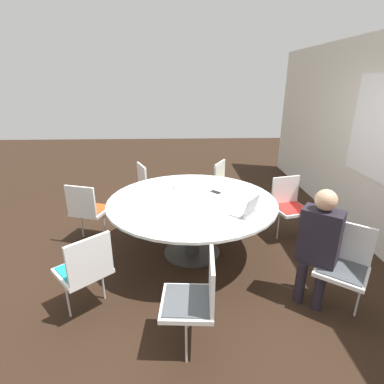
# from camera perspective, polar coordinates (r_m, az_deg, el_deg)

# --- Properties ---
(ground_plane) EXTENTS (16.00, 16.00, 0.00)m
(ground_plane) POSITION_cam_1_polar(r_m,az_deg,el_deg) (4.00, 0.00, -11.41)
(ground_plane) COLOR black
(conference_table) EXTENTS (2.05, 2.05, 0.75)m
(conference_table) POSITION_cam_1_polar(r_m,az_deg,el_deg) (3.70, 0.00, -3.08)
(conference_table) COLOR #333333
(conference_table) RESTS_ON ground_plane
(chair_0) EXTENTS (0.60, 0.61, 0.85)m
(chair_0) POSITION_cam_1_polar(r_m,az_deg,el_deg) (3.26, 27.05, -11.70)
(chair_0) COLOR white
(chair_0) RESTS_ON ground_plane
(chair_1) EXTENTS (0.52, 0.53, 0.85)m
(chair_1) POSITION_cam_1_polar(r_m,az_deg,el_deg) (4.40, 18.02, -1.97)
(chair_1) COLOR white
(chair_1) RESTS_ON ground_plane
(chair_2) EXTENTS (0.59, 0.58, 0.85)m
(chair_2) POSITION_cam_1_polar(r_m,az_deg,el_deg) (5.01, 6.58, 1.71)
(chair_2) COLOR white
(chair_2) RESTS_ON ground_plane
(chair_3) EXTENTS (0.57, 0.56, 0.85)m
(chair_3) POSITION_cam_1_polar(r_m,az_deg,el_deg) (4.97, -8.00, 1.48)
(chair_3) COLOR white
(chair_3) RESTS_ON ground_plane
(chair_4) EXTENTS (0.53, 0.55, 0.85)m
(chair_4) POSITION_cam_1_polar(r_m,az_deg,el_deg) (4.28, -19.25, -2.81)
(chair_4) COLOR white
(chair_4) RESTS_ON ground_plane
(chair_5) EXTENTS (0.61, 0.61, 0.85)m
(chair_5) POSITION_cam_1_polar(r_m,az_deg,el_deg) (3.01, -19.66, -13.30)
(chair_5) COLOR white
(chair_5) RESTS_ON ground_plane
(chair_6) EXTENTS (0.47, 0.45, 0.85)m
(chair_6) POSITION_cam_1_polar(r_m,az_deg,el_deg) (2.53, 0.66, -19.12)
(chair_6) COLOR white
(chair_6) RESTS_ON ground_plane
(person_0) EXTENTS (0.40, 0.42, 1.20)m
(person_0) POSITION_cam_1_polar(r_m,az_deg,el_deg) (3.12, 23.04, -8.32)
(person_0) COLOR #231E28
(person_0) RESTS_ON ground_plane
(laptop) EXTENTS (0.36, 0.35, 0.21)m
(laptop) POSITION_cam_1_polar(r_m,az_deg,el_deg) (3.29, 10.41, -3.36)
(laptop) COLOR #99999E
(laptop) RESTS_ON conference_table
(coffee_cup) EXTENTS (0.08, 0.08, 0.09)m
(coffee_cup) POSITION_cam_1_polar(r_m,az_deg,el_deg) (4.03, -2.94, 1.34)
(coffee_cup) COLOR white
(coffee_cup) RESTS_ON conference_table
(cell_phone) EXTENTS (0.15, 0.14, 0.01)m
(cell_phone) POSITION_cam_1_polar(r_m,az_deg,el_deg) (3.90, 4.54, -0.01)
(cell_phone) COLOR black
(cell_phone) RESTS_ON conference_table
(handbag) EXTENTS (0.36, 0.16, 0.28)m
(handbag) POSITION_cam_1_polar(r_m,az_deg,el_deg) (5.37, 3.13, -1.03)
(handbag) COLOR #513319
(handbag) RESTS_ON ground_plane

